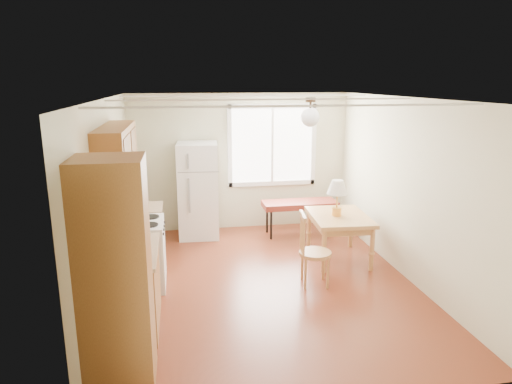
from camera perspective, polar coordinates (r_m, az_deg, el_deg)
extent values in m
cube|color=#561F11|center=(6.44, 1.13, -11.19)|extent=(4.60, 5.60, 0.12)
cube|color=white|center=(5.84, 1.24, 11.64)|extent=(4.60, 5.60, 0.12)
cube|color=beige|center=(8.43, -2.02, 3.76)|extent=(4.60, 0.10, 2.50)
cube|color=beige|center=(3.72, 8.54, -9.67)|extent=(4.60, 0.10, 2.50)
cube|color=beige|center=(5.98, -17.99, -1.11)|extent=(0.10, 5.60, 2.50)
cube|color=beige|center=(6.68, 18.28, 0.38)|extent=(0.10, 5.60, 2.50)
cube|color=brown|center=(4.27, -17.17, -9.91)|extent=(0.60, 0.60, 2.10)
cube|color=brown|center=(5.42, -15.38, -11.71)|extent=(0.60, 1.10, 0.86)
cube|color=tan|center=(5.25, -15.59, -7.26)|extent=(0.62, 1.14, 0.04)
cube|color=white|center=(6.38, -14.30, -7.51)|extent=(0.65, 0.76, 0.90)
cube|color=brown|center=(7.09, -14.04, -5.48)|extent=(0.60, 0.60, 0.86)
cube|color=brown|center=(5.69, -17.00, 4.41)|extent=(0.33, 1.60, 0.70)
cube|color=white|center=(8.47, 2.02, 5.86)|extent=(1.50, 0.02, 1.35)
cylinder|color=black|center=(6.39, 6.84, 11.37)|extent=(0.14, 0.14, 0.06)
cylinder|color=black|center=(6.40, 6.82, 10.48)|extent=(0.03, 0.03, 0.16)
sphere|color=white|center=(6.41, 6.78, 9.23)|extent=(0.26, 0.26, 0.26)
cube|color=white|center=(8.08, -7.22, 0.22)|extent=(0.73, 0.73, 1.68)
cube|color=gray|center=(7.66, -7.19, 2.49)|extent=(0.69, 0.02, 0.02)
cube|color=gray|center=(7.69, -8.42, 0.76)|extent=(0.03, 0.03, 1.01)
cube|color=maroon|center=(8.20, 5.49, -1.52)|extent=(1.34, 0.51, 0.10)
cylinder|color=black|center=(7.99, 1.90, -4.18)|extent=(0.04, 0.04, 0.51)
cylinder|color=black|center=(8.27, 9.52, -3.72)|extent=(0.04, 0.04, 0.51)
cylinder|color=black|center=(8.33, 1.39, -3.40)|extent=(0.04, 0.04, 0.51)
cylinder|color=black|center=(8.61, 8.72, -2.99)|extent=(0.04, 0.04, 0.51)
cube|color=#AB7742|center=(7.11, 10.38, -3.10)|extent=(0.92, 1.19, 0.06)
cube|color=#AB7742|center=(7.14, 10.35, -3.71)|extent=(0.82, 1.08, 0.10)
cylinder|color=#AB7742|center=(6.68, 8.49, -7.37)|extent=(0.07, 0.07, 0.65)
cylinder|color=#AB7742|center=(6.89, 14.28, -6.99)|extent=(0.07, 0.07, 0.65)
cylinder|color=#AB7742|center=(7.59, 6.62, -4.68)|extent=(0.07, 0.07, 0.65)
cylinder|color=#AB7742|center=(7.77, 11.77, -4.44)|extent=(0.07, 0.07, 0.65)
cylinder|color=#AB7742|center=(6.26, 7.41, -7.61)|extent=(0.44, 0.44, 0.05)
cylinder|color=#AB7742|center=(6.18, 6.20, -10.09)|extent=(0.04, 0.04, 0.45)
cylinder|color=#AB7742|center=(6.23, 8.96, -9.98)|extent=(0.04, 0.04, 0.45)
cylinder|color=#AB7742|center=(6.45, 5.80, -9.03)|extent=(0.04, 0.04, 0.45)
cylinder|color=#AB7742|center=(6.50, 8.43, -8.93)|extent=(0.04, 0.04, 0.45)
cylinder|color=gold|center=(7.07, 10.03, -2.41)|extent=(0.15, 0.15, 0.13)
cylinder|color=gold|center=(7.02, 10.09, -1.08)|extent=(0.03, 0.03, 0.21)
cone|color=white|center=(6.97, 10.16, 0.60)|extent=(0.32, 0.32, 0.21)
cube|color=black|center=(5.37, -15.79, -6.12)|extent=(0.18, 0.22, 0.08)
cube|color=black|center=(5.24, -16.01, -4.66)|extent=(0.17, 0.06, 0.27)
cylinder|color=black|center=(5.39, -15.81, -4.99)|extent=(0.13, 0.13, 0.11)
cylinder|color=red|center=(5.24, -16.73, -6.08)|extent=(0.13, 0.13, 0.18)
sphere|color=red|center=(5.20, -16.82, -4.79)|extent=(0.06, 0.06, 0.06)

